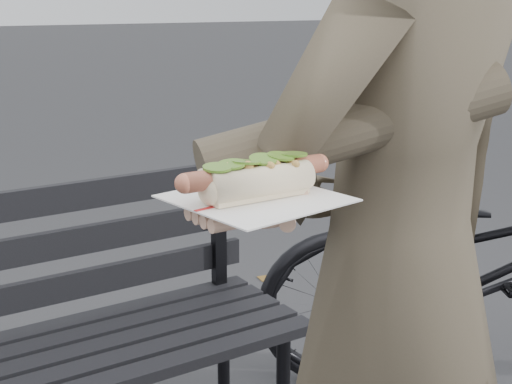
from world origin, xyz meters
TOP-DOWN VIEW (x-y plane):
  - park_bench at (-0.10, 0.98)m, footprint 1.50×0.44m
  - bicycle at (1.56, 0.79)m, footprint 1.80×1.36m
  - person at (0.38, 0.10)m, footprint 0.70×0.52m
  - held_hotdog at (0.19, 0.05)m, footprint 0.62×0.32m

SIDE VIEW (x-z plane):
  - bicycle at x=1.56m, z-range 0.00..0.91m
  - park_bench at x=-0.10m, z-range 0.08..0.96m
  - person at x=0.38m, z-range 0.00..1.77m
  - held_hotdog at x=0.19m, z-range 1.06..1.25m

